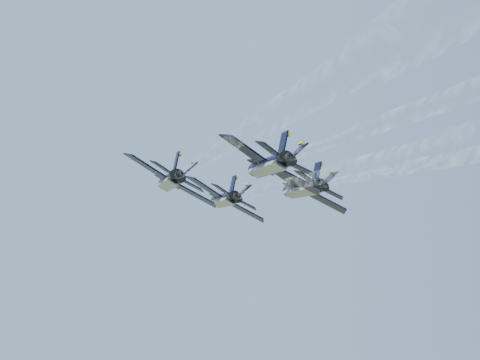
{
  "coord_description": "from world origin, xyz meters",
  "views": [
    {
      "loc": [
        3.84,
        -88.55,
        86.89
      ],
      "look_at": [
        2.31,
        5.22,
        106.63
      ],
      "focal_mm": 50.0,
      "sensor_mm": 36.0,
      "label": 1
    }
  ],
  "objects_px": {
    "jet_right": "(302,189)",
    "jet_slot": "(268,166)",
    "jet_left": "(170,181)",
    "jet_lead": "(224,200)"
  },
  "relations": [
    {
      "from": "jet_lead",
      "to": "jet_left",
      "type": "relative_size",
      "value": 1.0
    },
    {
      "from": "jet_lead",
      "to": "jet_slot",
      "type": "relative_size",
      "value": 1.0
    },
    {
      "from": "jet_slot",
      "to": "jet_lead",
      "type": "bearing_deg",
      "value": 89.54
    },
    {
      "from": "jet_left",
      "to": "jet_slot",
      "type": "bearing_deg",
      "value": -50.09
    },
    {
      "from": "jet_right",
      "to": "jet_slot",
      "type": "xyz_separation_m",
      "value": [
        -5.31,
        -15.08,
        0.0
      ]
    },
    {
      "from": "jet_lead",
      "to": "jet_left",
      "type": "height_order",
      "value": "same"
    },
    {
      "from": "jet_left",
      "to": "jet_right",
      "type": "xyz_separation_m",
      "value": [
        18.54,
        5.97,
        0.0
      ]
    },
    {
      "from": "jet_slot",
      "to": "jet_right",
      "type": "bearing_deg",
      "value": 55.07
    },
    {
      "from": "jet_left",
      "to": "jet_right",
      "type": "relative_size",
      "value": 1.0
    },
    {
      "from": "jet_right",
      "to": "jet_slot",
      "type": "relative_size",
      "value": 1.0
    }
  ]
}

